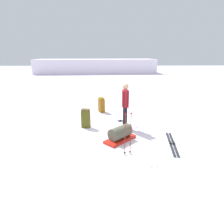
{
  "coord_description": "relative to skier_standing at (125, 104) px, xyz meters",
  "views": [
    {
      "loc": [
        -0.19,
        -6.61,
        2.69
      ],
      "look_at": [
        0.0,
        0.0,
        0.7
      ],
      "focal_mm": 31.14,
      "sensor_mm": 36.0,
      "label": 1
    }
  ],
  "objects": [
    {
      "name": "distant_snow_ridge",
      "position": [
        -2.21,
        22.32,
        0.02
      ],
      "size": [
        17.0,
        5.84,
        1.96
      ],
      "primitive_type": "cube",
      "rotation": [
        0.0,
        0.0,
        0.05
      ],
      "color": "white",
      "rests_on": "ground_plane"
    },
    {
      "name": "ground_plane",
      "position": [
        -0.48,
        -0.16,
        -0.95
      ],
      "size": [
        80.0,
        80.0,
        0.0
      ],
      "primitive_type": "plane",
      "color": "white"
    },
    {
      "name": "gear_sled",
      "position": [
        -0.24,
        -1.05,
        -0.73
      ],
      "size": [
        1.1,
        1.09,
        0.49
      ],
      "color": "red",
      "rests_on": "ground_plane"
    },
    {
      "name": "backpack_bright",
      "position": [
        -0.92,
        2.19,
        -0.61
      ],
      "size": [
        0.34,
        0.41,
        0.7
      ],
      "color": "brown",
      "rests_on": "ground_plane"
    },
    {
      "name": "ski_pair_far",
      "position": [
        1.35,
        -1.33,
        -0.94
      ],
      "size": [
        0.44,
        1.71,
        0.05
      ],
      "color": "#22272B",
      "rests_on": "ground_plane"
    },
    {
      "name": "ski_pair_near",
      "position": [
        -0.11,
        0.78,
        -0.94
      ],
      "size": [
        1.31,
        1.61,
        0.05
      ],
      "color": "silver",
      "rests_on": "ground_plane"
    },
    {
      "name": "ski_poles_planted_near",
      "position": [
        -0.1,
        -1.94,
        -0.28
      ],
      "size": [
        0.22,
        0.12,
        1.21
      ],
      "color": "maroon",
      "rests_on": "ground_plane"
    },
    {
      "name": "backpack_large_dark",
      "position": [
        -1.46,
        0.16,
        -0.6
      ],
      "size": [
        0.35,
        0.28,
        0.73
      ],
      "color": "#4C4C16",
      "rests_on": "ground_plane"
    },
    {
      "name": "skier_standing",
      "position": [
        0.0,
        0.0,
        0.0
      ],
      "size": [
        0.22,
        0.57,
        1.7
      ],
      "color": "black",
      "rests_on": "ground_plane"
    }
  ]
}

